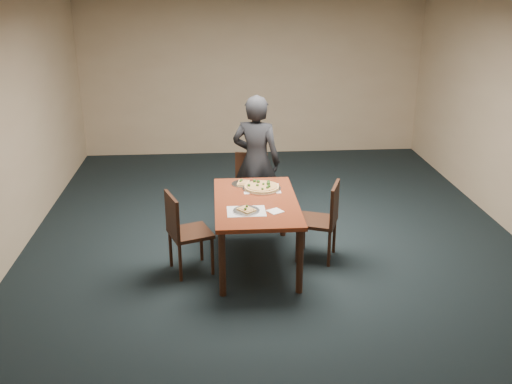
{
  "coord_description": "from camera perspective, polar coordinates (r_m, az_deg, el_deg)",
  "views": [
    {
      "loc": [
        -0.7,
        -6.07,
        3.04
      ],
      "look_at": [
        -0.26,
        -0.32,
        0.85
      ],
      "focal_mm": 40.0,
      "sensor_mm": 36.0,
      "label": 1
    }
  ],
  "objects": [
    {
      "name": "ground",
      "position": [
        6.82,
        2.0,
        -5.69
      ],
      "size": [
        8.0,
        8.0,
        0.0
      ],
      "primitive_type": "plane",
      "color": "black",
      "rests_on": "ground"
    },
    {
      "name": "chair_far",
      "position": [
        7.36,
        -0.62,
        0.74
      ],
      "size": [
        0.51,
        0.51,
        0.91
      ],
      "rotation": [
        0.0,
        0.0,
        -0.24
      ],
      "color": "black",
      "rests_on": "ground"
    },
    {
      "name": "placemat_near",
      "position": [
        5.92,
        -0.97,
        -1.94
      ],
      "size": [
        0.4,
        0.3,
        0.0
      ],
      "primitive_type": "cube",
      "color": "white",
      "rests_on": "dining_table"
    },
    {
      "name": "room_shell",
      "position": [
        6.24,
        2.2,
        8.76
      ],
      "size": [
        8.0,
        8.0,
        8.0
      ],
      "color": "#C8AD8B",
      "rests_on": "ground"
    },
    {
      "name": "dining_table",
      "position": [
        6.24,
        -0.0,
        -1.65
      ],
      "size": [
        0.9,
        1.5,
        0.75
      ],
      "color": "#612313",
      "rests_on": "ground"
    },
    {
      "name": "pizza_pan",
      "position": [
        6.54,
        0.58,
        0.51
      ],
      "size": [
        0.44,
        0.44,
        0.07
      ],
      "color": "silver",
      "rests_on": "dining_table"
    },
    {
      "name": "diner",
      "position": [
        7.22,
        0.03,
        3.1
      ],
      "size": [
        0.72,
        0.59,
        1.69
      ],
      "primitive_type": "imported",
      "rotation": [
        0.0,
        0.0,
        2.79
      ],
      "color": "black",
      "rests_on": "ground"
    },
    {
      "name": "slice_plate_near",
      "position": [
        5.92,
        -0.97,
        -1.82
      ],
      "size": [
        0.28,
        0.28,
        0.06
      ],
      "color": "silver",
      "rests_on": "dining_table"
    },
    {
      "name": "chair_left",
      "position": [
        6.14,
        -7.3,
        -3.65
      ],
      "size": [
        0.54,
        0.54,
        0.91
      ],
      "rotation": [
        0.0,
        0.0,
        1.92
      ],
      "color": "black",
      "rests_on": "ground"
    },
    {
      "name": "chair_right",
      "position": [
        6.43,
        6.81,
        -2.47
      ],
      "size": [
        0.54,
        0.54,
        0.91
      ],
      "rotation": [
        0.0,
        0.0,
        -1.93
      ],
      "color": "black",
      "rests_on": "ground"
    },
    {
      "name": "placemat_main",
      "position": [
        6.55,
        0.57,
        0.33
      ],
      "size": [
        0.42,
        0.32,
        0.0
      ],
      "primitive_type": "cube",
      "color": "white",
      "rests_on": "dining_table"
    },
    {
      "name": "slice_plate_far",
      "position": [
        6.69,
        -1.28,
        0.87
      ],
      "size": [
        0.28,
        0.28,
        0.06
      ],
      "color": "silver",
      "rests_on": "dining_table"
    },
    {
      "name": "napkin",
      "position": [
        5.92,
        1.93,
        -1.93
      ],
      "size": [
        0.19,
        0.19,
        0.01
      ],
      "primitive_type": "cube",
      "rotation": [
        0.0,
        0.0,
        0.53
      ],
      "color": "white",
      "rests_on": "dining_table"
    }
  ]
}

